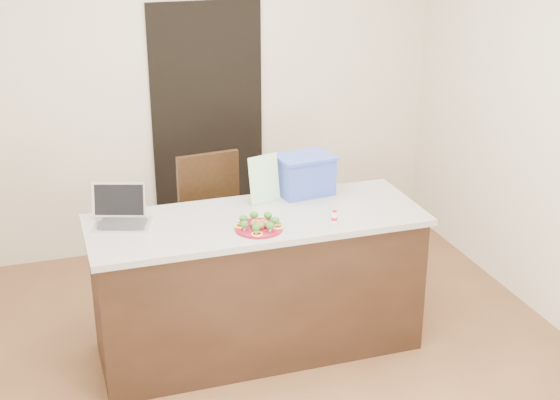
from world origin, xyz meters
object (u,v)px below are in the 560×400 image
object	(u,v)px
island	(258,284)
yogurt_bottle	(334,217)
plate	(259,228)
chair	(213,217)
laptop	(121,213)
blue_box	(305,174)
napkin	(258,231)

from	to	relation	value
island	yogurt_bottle	world-z (taller)	yogurt_bottle
island	plate	distance (m)	0.51
yogurt_bottle	chair	distance (m)	1.23
plate	yogurt_bottle	bearing A→B (deg)	-4.43
laptop	blue_box	xyz separation A→B (m)	(1.21, 0.11, 0.07)
island	plate	bearing A→B (deg)	-102.93
laptop	blue_box	bearing A→B (deg)	23.57
plate	laptop	size ratio (longest dim) A/B	0.74
napkin	chair	xyz separation A→B (m)	(-0.03, 1.05, -0.33)
laptop	plate	bearing A→B (deg)	-7.35
napkin	yogurt_bottle	world-z (taller)	yogurt_bottle
napkin	blue_box	size ratio (longest dim) A/B	0.36
island	blue_box	size ratio (longest dim) A/B	5.29
blue_box	napkin	bearing A→B (deg)	-139.83
napkin	yogurt_bottle	size ratio (longest dim) A/B	1.84
laptop	blue_box	world-z (taller)	blue_box
laptop	chair	xyz separation A→B (m)	(0.71, 0.66, -0.39)
napkin	yogurt_bottle	distance (m)	0.48
island	napkin	xyz separation A→B (m)	(-0.06, -0.21, 0.46)
plate	blue_box	world-z (taller)	blue_box
plate	napkin	xyz separation A→B (m)	(-0.02, -0.03, -0.01)
blue_box	chair	world-z (taller)	blue_box
laptop	chair	world-z (taller)	laptop
napkin	chair	distance (m)	1.11
napkin	blue_box	world-z (taller)	blue_box
yogurt_bottle	laptop	world-z (taller)	laptop
plate	laptop	world-z (taller)	laptop
plate	napkin	size ratio (longest dim) A/B	2.03
chair	island	bearing A→B (deg)	-90.47
plate	napkin	bearing A→B (deg)	-118.71
yogurt_bottle	blue_box	xyz separation A→B (m)	(-0.01, 0.51, 0.10)
island	chair	bearing A→B (deg)	95.67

